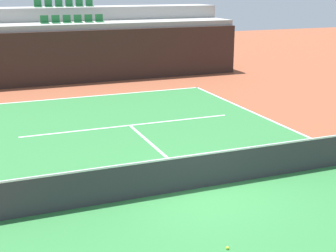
# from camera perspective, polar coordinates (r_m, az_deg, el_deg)

# --- Properties ---
(ground_plane) EXTENTS (80.00, 80.00, 0.00)m
(ground_plane) POSITION_cam_1_polar(r_m,az_deg,el_deg) (12.97, 3.98, -7.34)
(ground_plane) COLOR brown
(court_surface) EXTENTS (11.00, 24.00, 0.01)m
(court_surface) POSITION_cam_1_polar(r_m,az_deg,el_deg) (12.97, 3.98, -7.32)
(court_surface) COLOR #2D7238
(court_surface) RESTS_ON ground_plane
(baseline_far) EXTENTS (11.00, 0.10, 0.00)m
(baseline_far) POSITION_cam_1_polar(r_m,az_deg,el_deg) (23.80, -8.53, 3.55)
(baseline_far) COLOR white
(baseline_far) RESTS_ON court_surface
(service_line_far) EXTENTS (8.26, 0.10, 0.00)m
(service_line_far) POSITION_cam_1_polar(r_m,az_deg,el_deg) (18.60, -4.54, 0.08)
(service_line_far) COLOR white
(service_line_far) RESTS_ON court_surface
(centre_service_line) EXTENTS (0.10, 6.40, 0.00)m
(centre_service_line) POSITION_cam_1_polar(r_m,az_deg,el_deg) (15.71, -1.06, -2.95)
(centre_service_line) COLOR white
(centre_service_line) RESTS_ON court_surface
(back_wall) EXTENTS (18.96, 0.30, 2.86)m
(back_wall) POSITION_cam_1_polar(r_m,az_deg,el_deg) (26.92, -10.42, 8.01)
(back_wall) COLOR black
(back_wall) RESTS_ON ground_plane
(stands_tier_lower) EXTENTS (18.96, 2.40, 3.18)m
(stands_tier_lower) POSITION_cam_1_polar(r_m,az_deg,el_deg) (28.21, -10.99, 8.68)
(stands_tier_lower) COLOR #9E9E99
(stands_tier_lower) RESTS_ON ground_plane
(stands_tier_upper) EXTENTS (18.96, 2.40, 3.96)m
(stands_tier_upper) POSITION_cam_1_polar(r_m,az_deg,el_deg) (30.51, -11.92, 9.92)
(stands_tier_upper) COLOR #9E9E99
(stands_tier_upper) RESTS_ON ground_plane
(seating_row_lower) EXTENTS (3.52, 0.44, 0.44)m
(seating_row_lower) POSITION_cam_1_polar(r_m,az_deg,el_deg) (28.13, -11.22, 12.16)
(seating_row_lower) COLOR #1E6633
(seating_row_lower) RESTS_ON stands_tier_lower
(seating_row_upper) EXTENTS (3.52, 0.44, 0.44)m
(seating_row_upper) POSITION_cam_1_polar(r_m,az_deg,el_deg) (30.45, -12.18, 13.87)
(seating_row_upper) COLOR #1E6633
(seating_row_upper) RESTS_ON stands_tier_upper
(tennis_net) EXTENTS (11.08, 0.08, 1.07)m
(tennis_net) POSITION_cam_1_polar(r_m,az_deg,el_deg) (12.78, 4.02, -5.25)
(tennis_net) COLOR black
(tennis_net) RESTS_ON court_surface
(tennis_ball_1) EXTENTS (0.07, 0.07, 0.07)m
(tennis_ball_1) POSITION_cam_1_polar(r_m,az_deg,el_deg) (10.21, 7.06, -14.12)
(tennis_ball_1) COLOR #CCE033
(tennis_ball_1) RESTS_ON court_surface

